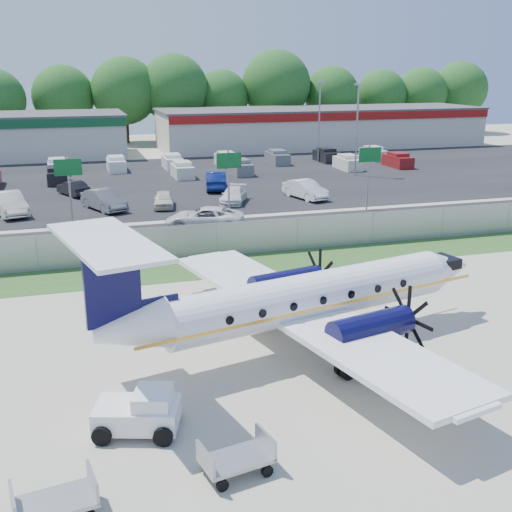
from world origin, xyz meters
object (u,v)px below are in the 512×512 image
object	(u,v)px
pushback_tug	(141,412)
baggage_cart_near	(55,501)
baggage_cart_far	(236,458)
aircraft	(304,298)

from	to	relation	value
pushback_tug	baggage_cart_near	world-z (taller)	pushback_tug
baggage_cart_far	baggage_cart_near	bearing A→B (deg)	-174.12
aircraft	pushback_tug	xyz separation A→B (m)	(-6.87, -4.24, -1.46)
pushback_tug	baggage_cart_far	bearing A→B (deg)	-52.28
baggage_cart_near	baggage_cart_far	bearing A→B (deg)	5.88
pushback_tug	baggage_cart_far	size ratio (longest dim) A/B	1.36
aircraft	baggage_cart_near	xyz separation A→B (m)	(-9.39, -7.63, -1.63)
baggage_cart_near	baggage_cart_far	xyz separation A→B (m)	(4.76, 0.49, -0.02)
pushback_tug	baggage_cart_near	distance (m)	4.22
pushback_tug	baggage_cart_far	distance (m)	3.67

